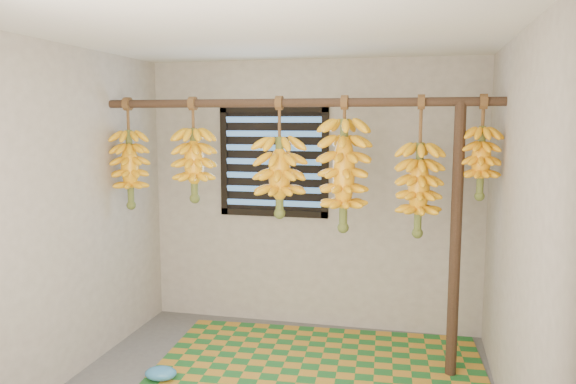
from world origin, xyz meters
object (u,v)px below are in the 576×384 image
(banana_bunch_c, at_px, (280,176))
(banana_bunch_d, at_px, (344,175))
(woven_mat, at_px, (317,378))
(banana_bunch_a, at_px, (130,169))
(banana_bunch_f, at_px, (481,162))
(plastic_bag, at_px, (161,373))
(support_post, at_px, (455,243))
(banana_bunch_e, at_px, (419,189))
(banana_bunch_b, at_px, (194,165))

(banana_bunch_c, relative_size, banana_bunch_d, 0.91)
(woven_mat, xyz_separation_m, banana_bunch_a, (-1.59, 0.28, 1.48))
(woven_mat, relative_size, banana_bunch_f, 3.39)
(plastic_bag, height_order, banana_bunch_d, banana_bunch_d)
(banana_bunch_d, bearing_deg, banana_bunch_a, 180.00)
(support_post, distance_m, banana_bunch_e, 0.46)
(support_post, bearing_deg, banana_bunch_c, 180.00)
(woven_mat, xyz_separation_m, banana_bunch_f, (1.11, 0.28, 1.57))
(support_post, bearing_deg, banana_bunch_d, -180.00)
(banana_bunch_a, bearing_deg, banana_bunch_c, 0.00)
(banana_bunch_c, distance_m, banana_bunch_e, 1.04)
(banana_bunch_b, bearing_deg, banana_bunch_d, -0.00)
(woven_mat, relative_size, banana_bunch_a, 2.78)
(banana_bunch_a, relative_size, banana_bunch_b, 1.09)
(plastic_bag, distance_m, banana_bunch_d, 1.96)
(banana_bunch_c, xyz_separation_m, banana_bunch_d, (0.49, -0.00, 0.02))
(banana_bunch_b, bearing_deg, banana_bunch_c, 0.00)
(support_post, bearing_deg, banana_bunch_e, 180.00)
(support_post, relative_size, banana_bunch_d, 2.01)
(banana_bunch_e, bearing_deg, banana_bunch_c, 180.00)
(banana_bunch_a, xyz_separation_m, banana_bunch_d, (1.74, -0.00, -0.01))
(support_post, distance_m, banana_bunch_f, 0.60)
(banana_bunch_f, bearing_deg, banana_bunch_b, -180.00)
(support_post, relative_size, banana_bunch_c, 2.20)
(support_post, distance_m, woven_mat, 1.41)
(plastic_bag, bearing_deg, banana_bunch_b, 85.09)
(support_post, xyz_separation_m, banana_bunch_a, (-2.55, 0.00, 0.48))
(banana_bunch_a, relative_size, banana_bunch_d, 0.89)
(banana_bunch_c, distance_m, banana_bunch_f, 1.46)
(woven_mat, bearing_deg, banana_bunch_c, 140.83)
(support_post, bearing_deg, woven_mat, -163.54)
(banana_bunch_c, xyz_separation_m, banana_bunch_f, (1.45, 0.00, 0.13))
(banana_bunch_a, height_order, banana_bunch_c, same)
(banana_bunch_e, bearing_deg, banana_bunch_f, 0.00)
(plastic_bag, bearing_deg, banana_bunch_d, 25.14)
(banana_bunch_b, height_order, banana_bunch_d, same)
(plastic_bag, bearing_deg, banana_bunch_e, 18.04)
(woven_mat, bearing_deg, banana_bunch_e, 22.33)
(banana_bunch_b, distance_m, banana_bunch_d, 1.18)
(banana_bunch_a, bearing_deg, banana_bunch_d, -0.00)
(woven_mat, distance_m, banana_bunch_f, 1.94)
(woven_mat, xyz_separation_m, banana_bunch_c, (-0.35, 0.28, 1.44))
(plastic_bag, xyz_separation_m, banana_bunch_c, (0.74, 0.58, 1.39))
(banana_bunch_c, bearing_deg, banana_bunch_d, -0.00)
(woven_mat, height_order, banana_bunch_b, banana_bunch_b)
(plastic_bag, distance_m, banana_bunch_c, 1.68)
(support_post, distance_m, banana_bunch_b, 2.06)
(banana_bunch_a, distance_m, banana_bunch_c, 1.25)
(banana_bunch_c, bearing_deg, banana_bunch_e, -0.00)
(banana_bunch_b, height_order, banana_bunch_f, same)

